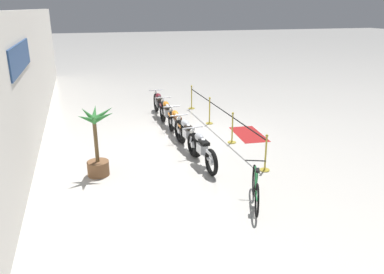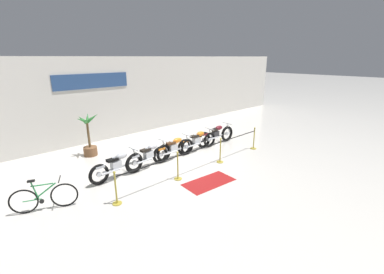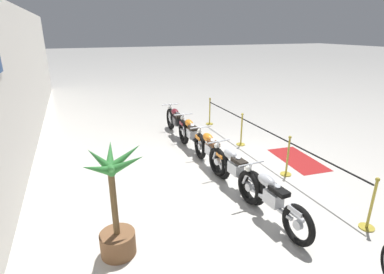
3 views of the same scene
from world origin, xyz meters
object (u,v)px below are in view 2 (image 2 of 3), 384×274
(motorcycle_silver_0, at_px, (118,166))
(stanchion_far_left, at_px, (176,162))
(potted_palm_left_of_row, at_px, (89,139))
(stanchion_mid_left, at_px, (178,170))
(motorcycle_orange_2, at_px, (174,148))
(floor_banner, at_px, (209,182))
(motorcycle_orange_3, at_px, (198,141))
(stanchion_far_right, at_px, (254,142))
(bicycle, at_px, (44,198))
(motorcycle_silver_1, at_px, (150,156))
(stanchion_mid_right, at_px, (220,154))
(motorcycle_maroon_4, at_px, (216,135))

(motorcycle_silver_0, bearing_deg, stanchion_far_left, -48.32)
(potted_palm_left_of_row, relative_size, stanchion_mid_left, 1.81)
(motorcycle_orange_2, bearing_deg, stanchion_far_left, -127.79)
(potted_palm_left_of_row, height_order, floor_banner, potted_palm_left_of_row)
(stanchion_far_left, distance_m, floor_banner, 1.36)
(motorcycle_silver_0, height_order, floor_banner, motorcycle_silver_0)
(potted_palm_left_of_row, height_order, stanchion_far_left, potted_palm_left_of_row)
(motorcycle_orange_3, xyz_separation_m, floor_banner, (-1.90, -2.53, -0.46))
(stanchion_mid_left, bearing_deg, stanchion_far_right, 0.00)
(motorcycle_silver_0, xyz_separation_m, bicycle, (-2.50, -0.47, -0.08))
(motorcycle_silver_1, bearing_deg, stanchion_mid_left, -86.10)
(potted_palm_left_of_row, bearing_deg, motorcycle_orange_3, -35.79)
(stanchion_mid_left, xyz_separation_m, stanchion_far_right, (4.67, 0.00, 0.00))
(stanchion_mid_right, height_order, floor_banner, stanchion_mid_right)
(motorcycle_silver_0, bearing_deg, motorcycle_orange_2, 1.06)
(motorcycle_orange_2, bearing_deg, floor_banner, -101.46)
(motorcycle_orange_2, relative_size, motorcycle_maroon_4, 0.89)
(motorcycle_silver_1, height_order, stanchion_far_right, stanchion_far_right)
(stanchion_far_left, bearing_deg, stanchion_far_right, -0.00)
(motorcycle_silver_1, relative_size, potted_palm_left_of_row, 1.16)
(motorcycle_silver_1, xyz_separation_m, floor_banner, (0.75, -2.50, -0.47))
(stanchion_far_right, height_order, floor_banner, stanchion_far_right)
(bicycle, bearing_deg, floor_banner, -23.46)
(motorcycle_maroon_4, bearing_deg, stanchion_far_right, -63.09)
(floor_banner, bearing_deg, motorcycle_silver_1, 111.50)
(stanchion_mid_right, bearing_deg, stanchion_far_left, 180.00)
(motorcycle_orange_3, distance_m, motorcycle_maroon_4, 1.30)
(motorcycle_silver_1, relative_size, motorcycle_orange_3, 0.97)
(motorcycle_orange_3, distance_m, stanchion_far_right, 2.68)
(bicycle, height_order, potted_palm_left_of_row, potted_palm_left_of_row)
(stanchion_mid_right, distance_m, floor_banner, 1.90)
(floor_banner, bearing_deg, motorcycle_maroon_4, 43.54)
(motorcycle_maroon_4, height_order, stanchion_mid_left, stanchion_mid_left)
(motorcycle_silver_1, height_order, motorcycle_orange_3, motorcycle_silver_1)
(motorcycle_silver_0, xyz_separation_m, motorcycle_silver_1, (1.38, 0.03, -0.00))
(motorcycle_silver_0, relative_size, potted_palm_left_of_row, 1.13)
(motorcycle_orange_3, xyz_separation_m, bicycle, (-6.52, -0.52, -0.08))
(stanchion_far_left, relative_size, stanchion_mid_left, 6.75)
(motorcycle_orange_3, relative_size, bicycle, 1.40)
(bicycle, height_order, stanchion_mid_right, stanchion_mid_right)
(potted_palm_left_of_row, xyz_separation_m, stanchion_mid_right, (3.59, -4.40, -0.41))
(stanchion_mid_right, xyz_separation_m, stanchion_far_right, (2.40, 0.00, 0.00))
(motorcycle_silver_1, relative_size, bicycle, 1.36)
(bicycle, xyz_separation_m, stanchion_far_left, (3.89, -1.09, 0.30))
(stanchion_far_left, bearing_deg, bicycle, 164.34)
(stanchion_mid_left, distance_m, stanchion_mid_right, 2.27)
(motorcycle_maroon_4, height_order, stanchion_mid_right, stanchion_mid_right)
(motorcycle_orange_3, relative_size, stanchion_mid_right, 2.17)
(stanchion_mid_left, height_order, stanchion_far_right, same)
(motorcycle_orange_3, relative_size, potted_palm_left_of_row, 1.20)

